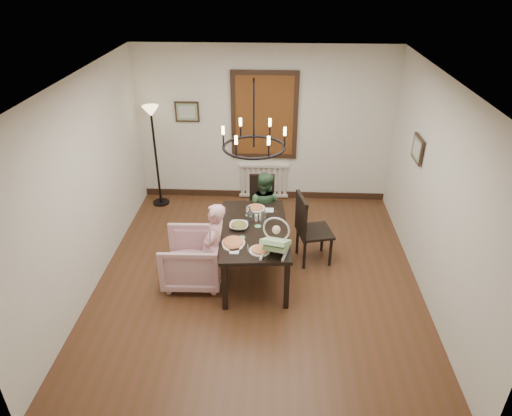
# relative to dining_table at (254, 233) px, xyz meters

# --- Properties ---
(room_shell) EXTENTS (4.51, 5.00, 2.81)m
(room_shell) POSITION_rel_dining_table_xyz_m (0.06, 0.26, 0.73)
(room_shell) COLOR #552E1D
(room_shell) RESTS_ON ground
(dining_table) EXTENTS (1.03, 1.68, 0.76)m
(dining_table) POSITION_rel_dining_table_xyz_m (0.00, 0.00, 0.00)
(dining_table) COLOR black
(dining_table) RESTS_ON room_shell
(chair_far) EXTENTS (0.42, 0.42, 0.93)m
(chair_far) POSITION_rel_dining_table_xyz_m (0.06, 1.20, -0.21)
(chair_far) COLOR black
(chair_far) RESTS_ON room_shell
(chair_right) EXTENTS (0.58, 0.58, 1.10)m
(chair_right) POSITION_rel_dining_table_xyz_m (0.87, 0.39, -0.12)
(chair_right) COLOR black
(chair_right) RESTS_ON room_shell
(armchair) EXTENTS (0.83, 0.81, 0.74)m
(armchair) POSITION_rel_dining_table_xyz_m (-0.85, -0.21, -0.31)
(armchair) COLOR #C5969A
(armchair) RESTS_ON room_shell
(elderly_woman) EXTENTS (0.30, 0.42, 1.06)m
(elderly_woman) POSITION_rel_dining_table_xyz_m (-0.50, -0.32, -0.14)
(elderly_woman) COLOR pink
(elderly_woman) RESTS_ON room_shell
(seated_man) EXTENTS (0.57, 0.50, 0.98)m
(seated_man) POSITION_rel_dining_table_xyz_m (0.10, 0.89, -0.18)
(seated_man) COLOR #365B36
(seated_man) RESTS_ON room_shell
(baby_bouncer) EXTENTS (0.48, 0.57, 0.33)m
(baby_bouncer) POSITION_rel_dining_table_xyz_m (0.30, -0.54, 0.25)
(baby_bouncer) COLOR #A7D492
(baby_bouncer) RESTS_ON dining_table
(salad_bowl) EXTENTS (0.31, 0.31, 0.08)m
(salad_bowl) POSITION_rel_dining_table_xyz_m (-0.21, -0.00, 0.12)
(salad_bowl) COLOR white
(salad_bowl) RESTS_ON dining_table
(pizza_platter) EXTENTS (0.30, 0.30, 0.04)m
(pizza_platter) POSITION_rel_dining_table_xyz_m (-0.25, -0.39, 0.11)
(pizza_platter) COLOR tan
(pizza_platter) RESTS_ON dining_table
(drinking_glass) EXTENTS (0.07, 0.07, 0.15)m
(drinking_glass) POSITION_rel_dining_table_xyz_m (-0.07, 0.20, 0.16)
(drinking_glass) COLOR silver
(drinking_glass) RESTS_ON dining_table
(window_blinds) EXTENTS (1.00, 0.03, 1.40)m
(window_blinds) POSITION_rel_dining_table_xyz_m (0.06, 2.35, 0.93)
(window_blinds) COLOR brown
(window_blinds) RESTS_ON room_shell
(radiator) EXTENTS (0.92, 0.12, 0.62)m
(radiator) POSITION_rel_dining_table_xyz_m (0.06, 2.37, -0.32)
(radiator) COLOR silver
(radiator) RESTS_ON room_shell
(picture_back) EXTENTS (0.42, 0.03, 0.36)m
(picture_back) POSITION_rel_dining_table_xyz_m (-1.29, 2.36, 0.98)
(picture_back) COLOR black
(picture_back) RESTS_ON room_shell
(picture_right) EXTENTS (0.03, 0.42, 0.36)m
(picture_right) POSITION_rel_dining_table_xyz_m (2.27, 0.79, 0.98)
(picture_right) COLOR black
(picture_right) RESTS_ON room_shell
(floor_lamp) EXTENTS (0.30, 0.30, 1.80)m
(floor_lamp) POSITION_rel_dining_table_xyz_m (-1.84, 2.04, 0.23)
(floor_lamp) COLOR black
(floor_lamp) RESTS_ON room_shell
(chandelier) EXTENTS (0.80, 0.80, 0.04)m
(chandelier) POSITION_rel_dining_table_xyz_m (0.00, 0.00, 1.28)
(chandelier) COLOR black
(chandelier) RESTS_ON room_shell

